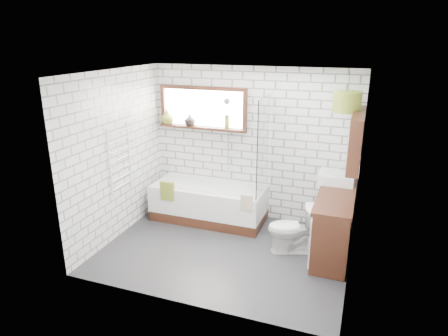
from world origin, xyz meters
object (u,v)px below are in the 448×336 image
(basin, at_px, (336,178))
(vanity, at_px, (335,223))
(bathtub, at_px, (209,202))
(toilet, at_px, (293,229))
(pendant, at_px, (347,102))

(basin, bearing_deg, vanity, -82.55)
(bathtub, distance_m, basin, 2.10)
(basin, bearing_deg, toilet, -125.39)
(bathtub, distance_m, toilet, 1.62)
(vanity, distance_m, basin, 0.69)
(basin, height_order, pendant, pendant)
(vanity, relative_size, basin, 3.06)
(basin, xyz_separation_m, pendant, (0.06, -0.20, 1.15))
(toilet, bearing_deg, basin, 126.78)
(basin, distance_m, pendant, 1.17)
(bathtub, bearing_deg, vanity, -10.15)
(bathtub, xyz_separation_m, pendant, (2.05, -0.10, 1.80))
(bathtub, bearing_deg, toilet, -21.48)
(toilet, bearing_deg, vanity, 94.64)
(bathtub, relative_size, basin, 3.69)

